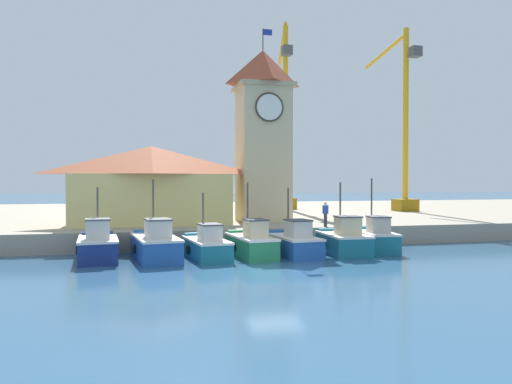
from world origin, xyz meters
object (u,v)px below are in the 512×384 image
fishing_boat_left_outer (155,245)px  fishing_boat_mid_right (344,241)px  fishing_boat_left_inner (206,246)px  clock_tower (263,132)px  port_crane_near (285,138)px  dock_worker_near_tower (325,214)px  port_crane_far (405,140)px  fishing_boat_right_inner (374,239)px  warehouse_left (151,184)px  fishing_boat_mid_left (251,243)px  fishing_boat_far_left (98,246)px  fishing_boat_center (293,243)px

fishing_boat_left_outer → fishing_boat_mid_right: (10.64, -0.53, -0.02)m
fishing_boat_left_inner → clock_tower: (5.51, 9.05, 7.25)m
port_crane_near → dock_worker_near_tower: size_ratio=12.39×
fishing_boat_left_outer → port_crane_far: bearing=35.5°
fishing_boat_right_inner → port_crane_near: (1.67, 24.05, 8.12)m
fishing_boat_left_outer → port_crane_near: port_crane_near is taller
fishing_boat_right_inner → fishing_boat_left_inner: bearing=-178.2°
port_crane_near → fishing_boat_left_inner: bearing=-116.0°
fishing_boat_mid_right → fishing_boat_right_inner: fishing_boat_right_inner is taller
fishing_boat_left_outer → dock_worker_near_tower: bearing=17.7°
fishing_boat_left_outer → warehouse_left: 8.94m
clock_tower → fishing_boat_left_inner: bearing=-121.4°
warehouse_left → port_crane_far: bearing=20.9°
fishing_boat_left_outer → fishing_boat_mid_left: bearing=-3.1°
fishing_boat_right_inner → clock_tower: 12.24m
port_crane_far → fishing_boat_left_inner: bearing=-141.2°
fishing_boat_far_left → fishing_boat_mid_left: fishing_boat_mid_left is taller
fishing_boat_left_outer → fishing_boat_left_inner: size_ratio=1.11×
fishing_boat_far_left → fishing_boat_right_inner: 15.93m
fishing_boat_far_left → clock_tower: 15.77m
fishing_boat_left_inner → port_crane_far: size_ratio=0.27×
fishing_boat_right_inner → port_crane_far: bearing=55.4°
fishing_boat_far_left → fishing_boat_right_inner: (15.93, -0.28, -0.02)m
fishing_boat_center → port_crane_far: port_crane_far is taller
fishing_boat_left_outer → fishing_boat_mid_left: 5.23m
fishing_boat_center → fishing_boat_far_left: bearing=176.2°
fishing_boat_mid_right → dock_worker_near_tower: 4.31m
fishing_boat_left_outer → warehouse_left: warehouse_left is taller
fishing_boat_far_left → dock_worker_near_tower: bearing=12.4°
fishing_boat_left_inner → warehouse_left: 9.52m
fishing_boat_left_outer → fishing_boat_mid_left: (5.22, -0.28, -0.04)m
fishing_boat_far_left → fishing_boat_mid_right: fishing_boat_mid_right is taller
fishing_boat_far_left → fishing_boat_left_inner: fishing_boat_far_left is taller
fishing_boat_center → port_crane_near: size_ratio=0.24×
clock_tower → port_crane_near: port_crane_near is taller
clock_tower → warehouse_left: clock_tower is taller
fishing_boat_center → clock_tower: size_ratio=0.34×
fishing_boat_mid_right → port_crane_near: 26.32m
warehouse_left → port_crane_near: (14.58, 15.86, 4.86)m
warehouse_left → dock_worker_near_tower: size_ratio=6.82×
fishing_boat_mid_right → dock_worker_near_tower: (0.48, 4.08, 1.30)m
clock_tower → port_crane_far: bearing=28.1°
port_crane_near → dock_worker_near_tower: (-3.48, -20.65, -6.81)m
fishing_boat_center → clock_tower: bearing=86.3°
fishing_boat_right_inner → fishing_boat_left_outer: bearing=-179.3°
warehouse_left → fishing_boat_center: bearing=-48.6°
warehouse_left → dock_worker_near_tower: bearing=-23.3°
fishing_boat_center → dock_worker_near_tower: (3.49, 3.83, 1.35)m
port_crane_near → dock_worker_near_tower: 22.02m
dock_worker_near_tower → fishing_boat_center: bearing=-132.3°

